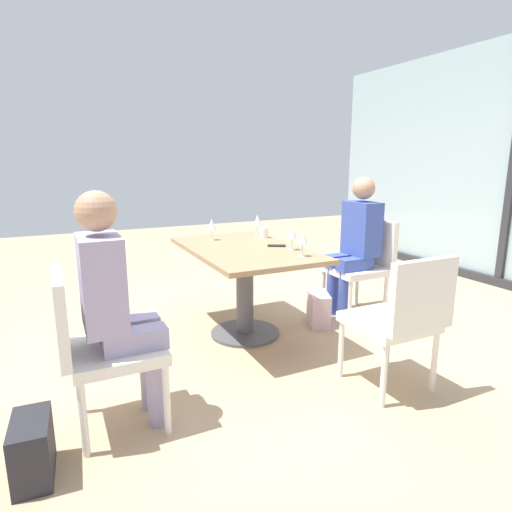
{
  "coord_description": "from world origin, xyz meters",
  "views": [
    {
      "loc": [
        3.01,
        -1.36,
        1.4
      ],
      "look_at": [
        0.0,
        0.1,
        0.65
      ],
      "focal_mm": 30.01,
      "sensor_mm": 36.0,
      "label": 1
    }
  ],
  "objects": [
    {
      "name": "ground_plane",
      "position": [
        0.0,
        0.0,
        0.0
      ],
      "size": [
        12.0,
        12.0,
        0.0
      ],
      "primitive_type": "plane",
      "color": "tan"
    },
    {
      "name": "dining_table_main",
      "position": [
        0.0,
        0.0,
        0.55
      ],
      "size": [
        1.37,
        0.82,
        0.73
      ],
      "color": "#997551",
      "rests_on": "ground_plane"
    },
    {
      "name": "chair_front_right",
      "position": [
        0.82,
        -1.2,
        0.5
      ],
      "size": [
        0.46,
        0.5,
        0.87
      ],
      "color": "silver",
      "rests_on": "ground_plane"
    },
    {
      "name": "chair_near_window",
      "position": [
        0.0,
        1.2,
        0.5
      ],
      "size": [
        0.46,
        0.51,
        0.87
      ],
      "color": "silver",
      "rests_on": "ground_plane"
    },
    {
      "name": "chair_far_right",
      "position": [
        1.22,
        0.47,
        0.5
      ],
      "size": [
        0.5,
        0.46,
        0.87
      ],
      "color": "silver",
      "rests_on": "ground_plane"
    },
    {
      "name": "person_front_right",
      "position": [
        0.82,
        -1.09,
        0.7
      ],
      "size": [
        0.34,
        0.39,
        1.26
      ],
      "color": "#9E93B7",
      "rests_on": "ground_plane"
    },
    {
      "name": "person_near_window",
      "position": [
        -0.0,
        1.09,
        0.7
      ],
      "size": [
        0.34,
        0.39,
        1.26
      ],
      "color": "#384C9E",
      "rests_on": "ground_plane"
    },
    {
      "name": "wine_glass_0",
      "position": [
        0.25,
        0.28,
        0.86
      ],
      "size": [
        0.07,
        0.07,
        0.18
      ],
      "color": "silver",
      "rests_on": "dining_table_main"
    },
    {
      "name": "wine_glass_1",
      "position": [
        -0.48,
        0.35,
        0.86
      ],
      "size": [
        0.07,
        0.07,
        0.18
      ],
      "color": "silver",
      "rests_on": "dining_table_main"
    },
    {
      "name": "wine_glass_2",
      "position": [
        -0.41,
        -0.12,
        0.86
      ],
      "size": [
        0.07,
        0.07,
        0.18
      ],
      "color": "silver",
      "rests_on": "dining_table_main"
    },
    {
      "name": "wine_glass_3",
      "position": [
        0.47,
        0.24,
        0.86
      ],
      "size": [
        0.07,
        0.07,
        0.18
      ],
      "color": "silver",
      "rests_on": "dining_table_main"
    },
    {
      "name": "coffee_cup",
      "position": [
        -0.32,
        0.33,
        0.78
      ],
      "size": [
        0.08,
        0.08,
        0.09
      ],
      "primitive_type": "cylinder",
      "color": "white",
      "rests_on": "dining_table_main"
    },
    {
      "name": "cell_phone_on_table",
      "position": [
        0.07,
        0.25,
        0.73
      ],
      "size": [
        0.13,
        0.16,
        0.01
      ],
      "primitive_type": "cube",
      "rotation": [
        0.0,
        0.0,
        -0.49
      ],
      "color": "black",
      "rests_on": "dining_table_main"
    },
    {
      "name": "handbag_0",
      "position": [
        1.06,
        -1.53,
        0.14
      ],
      "size": [
        0.31,
        0.18,
        0.28
      ],
      "primitive_type": "cube",
      "rotation": [
        0.0,
        0.0,
        -0.06
      ],
      "color": "#232328",
      "rests_on": "ground_plane"
    },
    {
      "name": "handbag_1",
      "position": [
        0.08,
        0.67,
        0.14
      ],
      "size": [
        0.34,
        0.27,
        0.28
      ],
      "primitive_type": "cube",
      "rotation": [
        0.0,
        0.0,
        -0.4
      ],
      "color": "beige",
      "rests_on": "ground_plane"
    }
  ]
}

